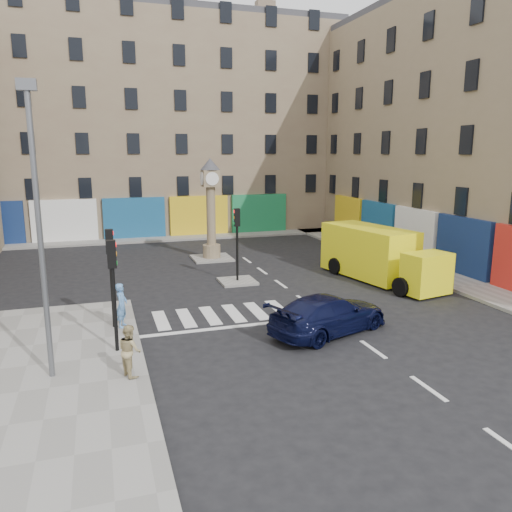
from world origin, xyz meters
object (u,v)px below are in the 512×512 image
traffic_light_left_near (113,278)px  clock_pillar (211,203)px  traffic_light_island (237,233)px  pedestrian_blue (122,305)px  traffic_light_left_far (111,262)px  yellow_van (378,255)px  pedestrian_tan (130,350)px  navy_sedan (329,314)px  lamp_post (38,218)px

traffic_light_left_near → clock_pillar: size_ratio=0.61×
traffic_light_island → pedestrian_blue: traffic_light_island is taller
traffic_light_left_far → pedestrian_blue: size_ratio=2.21×
yellow_van → traffic_light_island: bearing=155.4°
traffic_light_left_near → yellow_van: traffic_light_left_near is taller
traffic_light_left_far → traffic_light_island: size_ratio=1.00×
traffic_light_left_far → pedestrian_tan: size_ratio=2.39×
clock_pillar → pedestrian_tan: (-6.00, -15.85, -2.63)m
traffic_light_island → yellow_van: bearing=-13.7°
traffic_light_left_near → clock_pillar: bearing=65.5°
pedestrian_blue → traffic_light_island: bearing=-27.7°
navy_sedan → clock_pillar: bearing=-15.6°
pedestrian_tan → navy_sedan: bearing=-98.0°
traffic_light_left_near → pedestrian_blue: 2.84m
traffic_light_left_near → traffic_light_island: (6.30, 7.80, -0.03)m
clock_pillar → yellow_van: (7.11, -7.73, -2.21)m
pedestrian_tan → traffic_light_island: bearing=-53.3°
yellow_van → lamp_post: bearing=-164.9°
traffic_light_left_far → traffic_light_island: bearing=40.6°
clock_pillar → navy_sedan: clock_pillar is taller
pedestrian_blue → pedestrian_tan: bearing=-160.2°
traffic_light_left_near → traffic_light_left_far: (0.00, 2.40, 0.00)m
pedestrian_blue → pedestrian_tan: pedestrian_blue is taller
clock_pillar → yellow_van: bearing=-47.4°
traffic_light_left_near → yellow_van: bearing=24.3°
traffic_light_island → pedestrian_blue: (-6.00, -5.49, -1.60)m
traffic_light_island → clock_pillar: 6.07m
traffic_light_left_far → lamp_post: bearing=-116.6°
traffic_light_island → navy_sedan: traffic_light_island is taller
traffic_light_left_far → navy_sedan: traffic_light_left_far is taller
traffic_light_island → lamp_post: bearing=-131.7°
clock_pillar → traffic_light_left_far: bearing=-118.9°
clock_pillar → pedestrian_tan: bearing=-110.7°
pedestrian_blue → navy_sedan: bearing=-89.5°
yellow_van → traffic_light_left_near: bearing=-166.5°
traffic_light_left_far → pedestrian_tan: bearing=-86.1°
traffic_light_left_far → clock_pillar: clock_pillar is taller
lamp_post → clock_pillar: bearing=61.6°
lamp_post → pedestrian_blue: size_ratio=4.95×
pedestrian_blue → traffic_light_left_near: bearing=-167.6°
yellow_van → pedestrian_tan: yellow_van is taller
lamp_post → yellow_van: (15.31, 7.46, -3.45)m
traffic_light_left_near → traffic_light_left_far: bearing=90.0°
traffic_light_left_far → pedestrian_tan: 4.78m
lamp_post → navy_sedan: 10.37m
traffic_light_island → pedestrian_tan: size_ratio=2.39×
traffic_light_left_near → yellow_van: 14.77m
lamp_post → navy_sedan: bearing=7.0°
traffic_light_left_near → navy_sedan: 7.81m
traffic_light_left_near → pedestrian_tan: size_ratio=2.39×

